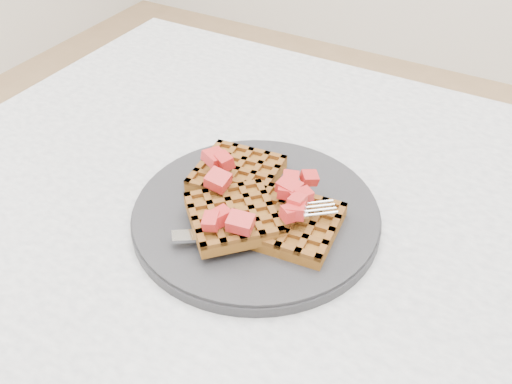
# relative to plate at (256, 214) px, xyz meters

# --- Properties ---
(table) EXTENTS (1.20, 0.80, 0.75)m
(table) POSITION_rel_plate_xyz_m (0.15, 0.00, -0.12)
(table) COLOR silver
(table) RESTS_ON ground
(plate) EXTENTS (0.27, 0.27, 0.02)m
(plate) POSITION_rel_plate_xyz_m (0.00, 0.00, 0.00)
(plate) COLOR #242427
(plate) RESTS_ON table
(waffles) EXTENTS (0.19, 0.19, 0.03)m
(waffles) POSITION_rel_plate_xyz_m (0.00, -0.00, 0.02)
(waffles) COLOR #8F581E
(waffles) RESTS_ON plate
(strawberry_pile) EXTENTS (0.15, 0.15, 0.02)m
(strawberry_pile) POSITION_rel_plate_xyz_m (-0.00, 0.00, 0.05)
(strawberry_pile) COLOR #A00609
(strawberry_pile) RESTS_ON waffles
(fork) EXTENTS (0.15, 0.13, 0.02)m
(fork) POSITION_rel_plate_xyz_m (0.03, -0.03, 0.02)
(fork) COLOR silver
(fork) RESTS_ON plate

